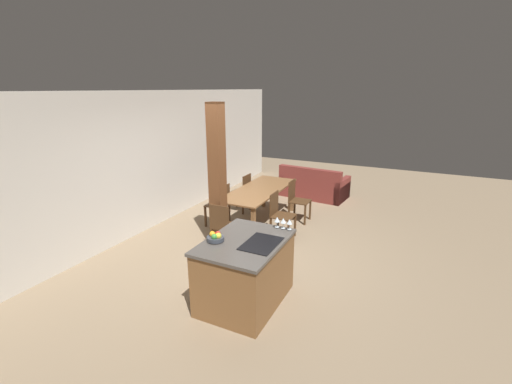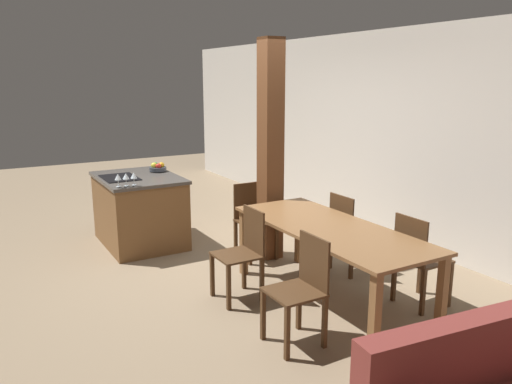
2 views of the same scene
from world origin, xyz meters
name	(u,v)px [view 1 (image 1 of 2)]	position (x,y,z in m)	size (l,w,h in m)	color
ground_plane	(251,256)	(0.00, 0.00, 0.00)	(16.00, 16.00, 0.00)	#847056
wall_back	(135,165)	(0.00, 2.45, 1.35)	(11.20, 0.08, 2.70)	silver
kitchen_island	(245,271)	(-1.17, -0.50, 0.44)	(1.27, 0.94, 0.89)	brown
fruit_bowl	(216,237)	(-1.35, -0.18, 0.94)	(0.22, 0.22, 0.11)	#383D47
wine_glass_near	(290,222)	(-0.61, -0.89, 1.00)	(0.08, 0.08, 0.15)	silver
wine_glass_middle	(283,221)	(-0.61, -0.80, 1.00)	(0.08, 0.08, 0.15)	silver
wine_glass_far	(277,220)	(-0.61, -0.71, 1.00)	(0.08, 0.08, 0.15)	silver
dining_table	(259,193)	(1.42, 0.52, 0.66)	(2.15, 0.86, 0.75)	brown
dining_chair_near_left	(280,214)	(0.93, -0.14, 0.47)	(0.40, 0.40, 0.88)	#472D19
dining_chair_near_right	(297,200)	(1.90, -0.14, 0.47)	(0.40, 0.40, 0.88)	#472D19
dining_chair_far_left	(220,204)	(0.93, 1.18, 0.47)	(0.40, 0.40, 0.88)	#472D19
dining_chair_far_right	(242,192)	(1.90, 1.18, 0.47)	(0.40, 0.40, 0.88)	#472D19
dining_chair_head_end	(223,226)	(-0.03, 0.52, 0.47)	(0.40, 0.40, 0.88)	#472D19
couch	(314,186)	(3.68, 0.02, 0.28)	(1.04, 1.74, 0.83)	maroon
timber_post	(217,179)	(0.09, 0.68, 1.27)	(0.23, 0.23, 2.53)	brown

